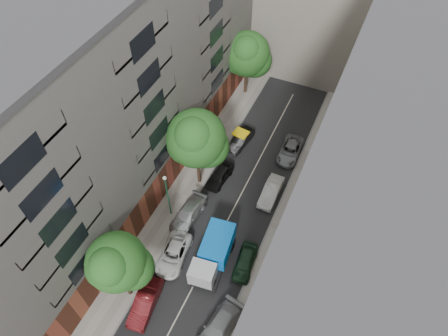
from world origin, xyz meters
The scene contains 21 objects.
ground centered at (0.00, 0.00, 0.00)m, with size 120.00×120.00×0.00m, color #4C4C49.
road_surface centered at (0.00, 0.00, 0.01)m, with size 8.00×44.00×0.02m, color black.
sidewalk_left centered at (-5.50, 0.00, 0.07)m, with size 3.00×44.00×0.15m, color gray.
sidewalk_right centered at (5.50, 0.00, 0.07)m, with size 3.00×44.00×0.15m, color gray.
building_left centered at (-11.00, 0.00, 10.00)m, with size 8.00×44.00×20.00m, color #53514E.
building_right centered at (11.00, 0.00, 10.00)m, with size 8.00×44.00×20.00m, color #B6A88E.
tarp_truck centered at (0.60, -5.35, 1.48)m, with size 2.97×6.07×2.69m.
car_left_1 centered at (-2.80, -11.40, 0.74)m, with size 1.57×4.49×1.48m, color #4C0F12.
car_left_2 centered at (-2.80, -6.53, 0.66)m, with size 2.19×4.76×1.32m, color silver.
car_left_3 centered at (-3.60, -2.20, 0.70)m, with size 1.95×4.79×1.39m, color #B5B6BA.
car_left_4 centered at (-2.80, 3.40, 0.68)m, with size 1.61×3.99×1.36m, color black.
car_left_5 centered at (-2.80, 9.00, 0.69)m, with size 1.45×4.16×1.37m, color black.
car_right_1 centered at (3.60, -10.80, 0.74)m, with size 2.07×5.08×1.47m, color gray.
car_right_2 centered at (3.33, -4.60, 0.68)m, with size 1.61×3.99×1.36m, color black.
car_right_3 centered at (2.80, 3.60, 0.71)m, with size 1.50×4.31×1.42m, color silver.
car_right_4 centered at (2.80, 9.80, 0.66)m, with size 2.17×4.71×1.31m, color slate.
tree_near centered at (-4.50, -11.11, 5.75)m, with size 4.95×4.62×8.31m.
tree_mid centered at (-4.50, 2.12, 6.42)m, with size 5.82×5.62×9.44m.
tree_far centered at (-5.68, 17.55, 5.58)m, with size 5.61×5.38×8.34m.
lamp_post centered at (-5.36, -2.52, 3.77)m, with size 0.36×0.36×5.80m.
pedestrian centered at (6.40, 8.93, 1.01)m, with size 0.63×0.41×1.72m, color black.
Camera 1 is at (8.26, -20.07, 33.18)m, focal length 32.00 mm.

